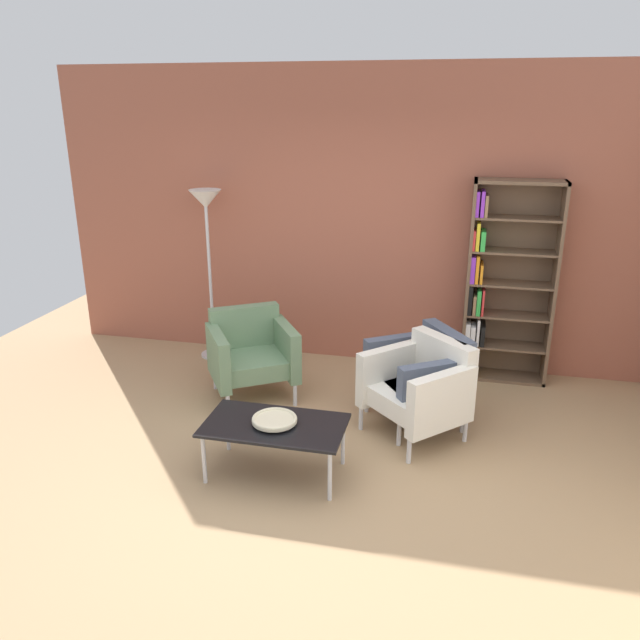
{
  "coord_description": "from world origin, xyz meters",
  "views": [
    {
      "loc": [
        0.92,
        -3.6,
        2.55
      ],
      "look_at": [
        -0.11,
        0.84,
        0.95
      ],
      "focal_mm": 35.02,
      "sensor_mm": 36.0,
      "label": 1
    }
  ],
  "objects_px": {
    "coffee_table_low": "(275,428)",
    "armchair_by_bookshelf": "(422,375)",
    "decorative_bowl": "(274,419)",
    "bookshelf_tall": "(502,285)",
    "floor_lamp_torchiere": "(207,220)",
    "armchair_corner_red": "(420,387)",
    "armchair_spare_guest": "(251,352)"
  },
  "relations": [
    {
      "from": "coffee_table_low",
      "to": "armchair_by_bookshelf",
      "type": "xyz_separation_m",
      "value": [
        0.95,
        1.04,
        0.05
      ]
    },
    {
      "from": "decorative_bowl",
      "to": "armchair_by_bookshelf",
      "type": "bearing_deg",
      "value": 47.36
    },
    {
      "from": "decorative_bowl",
      "to": "armchair_by_bookshelf",
      "type": "distance_m",
      "value": 1.41
    },
    {
      "from": "bookshelf_tall",
      "to": "coffee_table_low",
      "type": "xyz_separation_m",
      "value": [
        -1.59,
        -2.11,
        -0.56
      ]
    },
    {
      "from": "armchair_by_bookshelf",
      "to": "floor_lamp_torchiere",
      "type": "bearing_deg",
      "value": -146.84
    },
    {
      "from": "decorative_bowl",
      "to": "bookshelf_tall",
      "type": "bearing_deg",
      "value": 53.12
    },
    {
      "from": "bookshelf_tall",
      "to": "decorative_bowl",
      "type": "relative_size",
      "value": 5.94
    },
    {
      "from": "armchair_corner_red",
      "to": "floor_lamp_torchiere",
      "type": "xyz_separation_m",
      "value": [
        -2.24,
        1.17,
        1.03
      ]
    },
    {
      "from": "armchair_by_bookshelf",
      "to": "armchair_spare_guest",
      "type": "bearing_deg",
      "value": -129.8
    },
    {
      "from": "armchair_corner_red",
      "to": "coffee_table_low",
      "type": "bearing_deg",
      "value": -95.51
    },
    {
      "from": "armchair_by_bookshelf",
      "to": "coffee_table_low",
      "type": "bearing_deg",
      "value": -76.46
    },
    {
      "from": "decorative_bowl",
      "to": "armchair_spare_guest",
      "type": "height_order",
      "value": "armchair_spare_guest"
    },
    {
      "from": "armchair_corner_red",
      "to": "floor_lamp_torchiere",
      "type": "bearing_deg",
      "value": -163.54
    },
    {
      "from": "armchair_spare_guest",
      "to": "armchair_by_bookshelf",
      "type": "distance_m",
      "value": 1.55
    },
    {
      "from": "coffee_table_low",
      "to": "decorative_bowl",
      "type": "relative_size",
      "value": 3.12
    },
    {
      "from": "bookshelf_tall",
      "to": "armchair_corner_red",
      "type": "distance_m",
      "value": 1.53
    },
    {
      "from": "floor_lamp_torchiere",
      "to": "armchair_by_bookshelf",
      "type": "bearing_deg",
      "value": -23.02
    },
    {
      "from": "armchair_corner_red",
      "to": "armchair_by_bookshelf",
      "type": "relative_size",
      "value": 1.01
    },
    {
      "from": "armchair_corner_red",
      "to": "armchair_by_bookshelf",
      "type": "distance_m",
      "value": 0.22
    },
    {
      "from": "armchair_spare_guest",
      "to": "bookshelf_tall",
      "type": "bearing_deg",
      "value": -9.98
    },
    {
      "from": "bookshelf_tall",
      "to": "decorative_bowl",
      "type": "bearing_deg",
      "value": -126.88
    },
    {
      "from": "decorative_bowl",
      "to": "armchair_spare_guest",
      "type": "bearing_deg",
      "value": 116.13
    },
    {
      "from": "bookshelf_tall",
      "to": "armchair_by_bookshelf",
      "type": "distance_m",
      "value": 1.35
    },
    {
      "from": "coffee_table_low",
      "to": "armchair_corner_red",
      "type": "distance_m",
      "value": 1.26
    },
    {
      "from": "floor_lamp_torchiere",
      "to": "decorative_bowl",
      "type": "bearing_deg",
      "value": -57.16
    },
    {
      "from": "bookshelf_tall",
      "to": "armchair_by_bookshelf",
      "type": "xyz_separation_m",
      "value": [
        -0.63,
        -1.08,
        -0.51
      ]
    },
    {
      "from": "decorative_bowl",
      "to": "armchair_spare_guest",
      "type": "relative_size",
      "value": 0.34
    },
    {
      "from": "bookshelf_tall",
      "to": "armchair_by_bookshelf",
      "type": "height_order",
      "value": "bookshelf_tall"
    },
    {
      "from": "decorative_bowl",
      "to": "floor_lamp_torchiere",
      "type": "xyz_separation_m",
      "value": [
        -1.28,
        1.99,
        1.01
      ]
    },
    {
      "from": "decorative_bowl",
      "to": "armchair_corner_red",
      "type": "height_order",
      "value": "armchair_corner_red"
    },
    {
      "from": "coffee_table_low",
      "to": "armchair_spare_guest",
      "type": "height_order",
      "value": "armchair_spare_guest"
    },
    {
      "from": "coffee_table_low",
      "to": "armchair_corner_red",
      "type": "xyz_separation_m",
      "value": [
        0.96,
        0.82,
        0.05
      ]
    }
  ]
}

